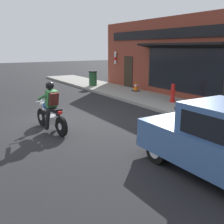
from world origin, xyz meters
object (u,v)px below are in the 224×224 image
fire_hydrant (173,93)px  traffic_cone (136,86)px  motorcycle_with_rider (51,111)px  trash_bin (93,78)px

fire_hydrant → traffic_cone: (0.47, 3.50, -0.14)m
motorcycle_with_rider → trash_bin: size_ratio=2.06×
trash_bin → fire_hydrant: bearing=-84.8°
motorcycle_with_rider → trash_bin: motorcycle_with_rider is taller
fire_hydrant → traffic_cone: size_ratio=1.47×
motorcycle_with_rider → fire_hydrant: (6.17, 0.80, -0.11)m
fire_hydrant → trash_bin: 6.89m
motorcycle_with_rider → traffic_cone: motorcycle_with_rider is taller
motorcycle_with_rider → traffic_cone: size_ratio=3.36×
fire_hydrant → trash_bin: trash_bin is taller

